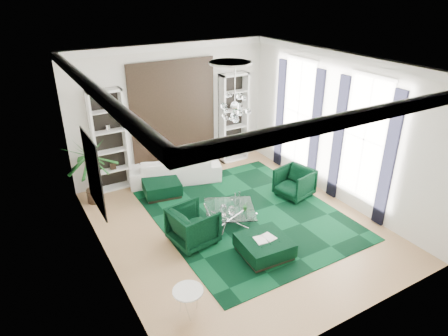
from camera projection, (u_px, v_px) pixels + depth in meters
floor at (236, 225)px, 9.59m from camera, size 6.00×7.00×0.02m
ceiling at (238, 63)px, 7.96m from camera, size 6.00×7.00×0.02m
wall_back at (173, 111)px, 11.51m from camera, size 6.00×0.02×3.80m
wall_front at (360, 229)px, 6.03m from camera, size 6.00×0.02×3.80m
wall_left at (99, 183)px, 7.40m from camera, size 0.02×7.00×3.80m
wall_right at (337, 128)px, 10.14m from camera, size 0.02×7.00×3.80m
crown_molding at (238, 69)px, 8.00m from camera, size 6.00×7.00×0.18m
ceiling_medallion at (231, 63)px, 8.21m from camera, size 0.90×0.90×0.05m
tapestry at (173, 111)px, 11.47m from camera, size 2.50×0.06×2.80m
shelving_left at (110, 141)px, 10.68m from camera, size 0.90×0.38×2.80m
shelving_right at (234, 118)px, 12.46m from camera, size 0.90×0.38×2.80m
painting at (94, 173)px, 7.91m from camera, size 0.04×1.30×1.60m
window_near at (364, 139)px, 9.43m from camera, size 0.03×1.10×2.90m
curtain_near_a at (389, 161)px, 8.91m from camera, size 0.07×0.30×3.25m
curtain_near_b at (338, 139)px, 10.13m from camera, size 0.07×0.30×3.25m
window_far at (298, 113)px, 11.31m from camera, size 0.03×1.10×2.90m
curtain_far_a at (315, 130)px, 10.79m from camera, size 0.07×0.30×3.25m
curtain_far_b at (280, 114)px, 12.01m from camera, size 0.07×0.30×3.25m
rug at (246, 214)px, 9.98m from camera, size 4.20×5.00×0.02m
sofa at (175, 168)px, 11.54m from camera, size 2.76×1.74×0.75m
armchair_left at (193, 226)px, 8.75m from camera, size 1.06×1.04×0.86m
armchair_right at (294, 183)px, 10.68m from camera, size 1.04×1.02×0.80m
coffee_table at (230, 216)px, 9.55m from camera, size 1.52×1.52×0.40m
ottoman_side at (162, 187)px, 10.83m from camera, size 1.10×1.10×0.42m
ottoman_front at (264, 247)px, 8.44m from camera, size 1.07×1.07×0.40m
book at (265, 238)px, 8.35m from camera, size 0.45×0.30×0.03m
side_table at (188, 302)px, 6.91m from camera, size 0.58×0.58×0.51m
palm at (90, 164)px, 10.11m from camera, size 1.76×1.76×2.16m
chandelier at (235, 106)px, 8.60m from camera, size 1.05×1.05×0.73m
table_plant at (245, 206)px, 9.36m from camera, size 0.14×0.12×0.24m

